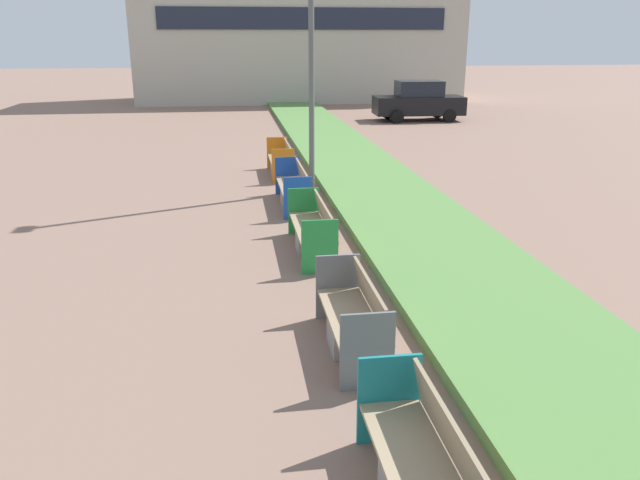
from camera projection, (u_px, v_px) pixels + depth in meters
planter_grass_strip at (460, 271)px, 10.40m from camera, size 2.80×120.00×0.18m
building_backdrop at (298, 27)px, 38.45m from camera, size 19.57×6.40×8.77m
bench_teal_frame at (422, 475)px, 5.13m from camera, size 0.65×1.98×0.94m
bench_grey_frame at (353, 323)px, 7.86m from camera, size 0.65×1.96×0.94m
bench_green_frame at (313, 232)px, 11.49m from camera, size 0.65×2.34×0.94m
bench_blue_frame at (294, 190)px, 14.67m from camera, size 0.65×2.41×0.94m
bench_orange_frame at (281, 162)px, 17.94m from camera, size 0.65×2.13×0.94m
street_lamp_post at (311, 14)px, 14.84m from camera, size 0.24×0.44×7.89m
parked_car_distant at (419, 101)px, 29.63m from camera, size 4.28×2.00×1.86m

